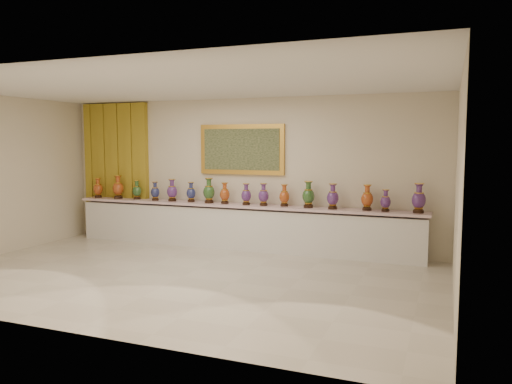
{
  "coord_description": "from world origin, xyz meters",
  "views": [
    {
      "loc": [
        3.89,
        -6.78,
        2.12
      ],
      "look_at": [
        0.6,
        1.7,
        1.22
      ],
      "focal_mm": 35.0,
      "sensor_mm": 36.0,
      "label": 1
    }
  ],
  "objects_px": {
    "vase_0": "(98,189)",
    "vase_2": "(137,191)",
    "vase_1": "(118,188)",
    "counter": "(239,227)"
  },
  "relations": [
    {
      "from": "vase_0",
      "to": "vase_2",
      "type": "distance_m",
      "value": 0.99
    },
    {
      "from": "vase_0",
      "to": "vase_2",
      "type": "bearing_deg",
      "value": 2.42
    },
    {
      "from": "vase_0",
      "to": "vase_1",
      "type": "height_order",
      "value": "vase_1"
    },
    {
      "from": "vase_0",
      "to": "vase_2",
      "type": "height_order",
      "value": "vase_0"
    },
    {
      "from": "vase_1",
      "to": "vase_2",
      "type": "distance_m",
      "value": 0.47
    },
    {
      "from": "vase_0",
      "to": "vase_2",
      "type": "xyz_separation_m",
      "value": [
        0.99,
        0.04,
        -0.01
      ]
    },
    {
      "from": "vase_0",
      "to": "vase_2",
      "type": "relative_size",
      "value": 1.07
    },
    {
      "from": "counter",
      "to": "vase_0",
      "type": "relative_size",
      "value": 16.42
    },
    {
      "from": "counter",
      "to": "vase_1",
      "type": "relative_size",
      "value": 14.28
    },
    {
      "from": "counter",
      "to": "vase_2",
      "type": "height_order",
      "value": "vase_2"
    }
  ]
}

